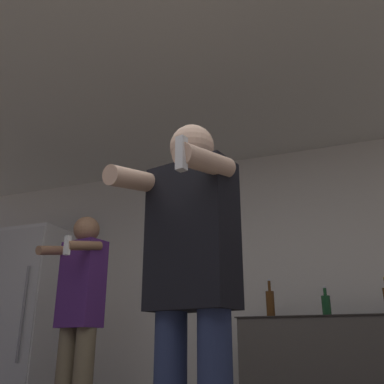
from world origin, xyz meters
The scene contains 8 objects.
wall_back centered at (0.00, 2.86, 1.27)m, with size 7.00×0.06×2.55m.
ceiling_slab centered at (0.00, 1.41, 2.57)m, with size 7.00×3.35×0.05m.
refrigerator centered at (-2.37, 2.47, 0.94)m, with size 0.68×0.74×1.88m.
counter centered at (0.50, 2.55, 0.48)m, with size 1.40×0.59×0.97m.
bottle_dark_rum centered at (0.04, 2.47, 1.08)m, with size 0.07×0.07×0.31m.
bottle_clear_vodka centered at (0.48, 2.47, 1.05)m, with size 0.07×0.07×0.23m.
person_woman_foreground centered at (0.04, 0.66, 1.02)m, with size 0.55×0.55×1.79m.
person_man_side centered at (-1.28, 1.73, 0.96)m, with size 0.45×0.50×1.75m.
Camera 1 is at (0.73, -1.10, 0.76)m, focal length 40.00 mm.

